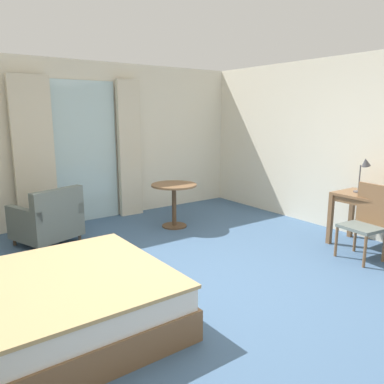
% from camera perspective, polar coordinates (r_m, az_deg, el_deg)
% --- Properties ---
extents(ground, '(6.49, 6.93, 0.10)m').
position_cam_1_polar(ground, '(4.21, 1.05, -14.35)').
color(ground, '#426084').
extents(wall_back, '(6.09, 0.12, 2.64)m').
position_cam_1_polar(wall_back, '(6.64, -15.89, 7.18)').
color(wall_back, silver).
rests_on(wall_back, ground).
extents(wall_right, '(0.12, 6.53, 2.64)m').
position_cam_1_polar(wall_right, '(6.08, 24.36, 6.20)').
color(wall_right, silver).
rests_on(wall_right, ground).
extents(balcony_glass_door, '(1.16, 0.02, 2.32)m').
position_cam_1_polar(balcony_glass_door, '(6.56, -16.07, 5.73)').
color(balcony_glass_door, silver).
rests_on(balcony_glass_door, ground).
extents(curtain_panel_left, '(0.59, 0.10, 2.36)m').
position_cam_1_polar(curtain_panel_left, '(6.23, -22.70, 5.14)').
color(curtain_panel_left, beige).
rests_on(curtain_panel_left, ground).
extents(curtain_panel_right, '(0.42, 0.10, 2.36)m').
position_cam_1_polar(curtain_panel_right, '(6.78, -9.39, 6.36)').
color(curtain_panel_right, beige).
rests_on(curtain_panel_right, ground).
extents(bed, '(2.25, 1.65, 1.04)m').
position_cam_1_polar(bed, '(3.39, -24.09, -16.40)').
color(bed, brown).
rests_on(bed, ground).
extents(desk_chair, '(0.45, 0.50, 0.94)m').
position_cam_1_polar(desk_chair, '(5.20, 24.79, -3.67)').
color(desk_chair, slate).
rests_on(desk_chair, ground).
extents(desk_lamp, '(0.25, 0.13, 0.48)m').
position_cam_1_polar(desk_lamp, '(5.68, 24.52, 3.40)').
color(desk_lamp, '#4C4C51').
rests_on(desk_lamp, writing_desk).
extents(armchair_by_window, '(0.95, 0.92, 0.81)m').
position_cam_1_polar(armchair_by_window, '(5.64, -20.85, -4.06)').
color(armchair_by_window, slate).
rests_on(armchair_by_window, ground).
extents(round_cafe_table, '(0.72, 0.72, 0.70)m').
position_cam_1_polar(round_cafe_table, '(6.04, -2.72, -0.46)').
color(round_cafe_table, brown).
rests_on(round_cafe_table, ground).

